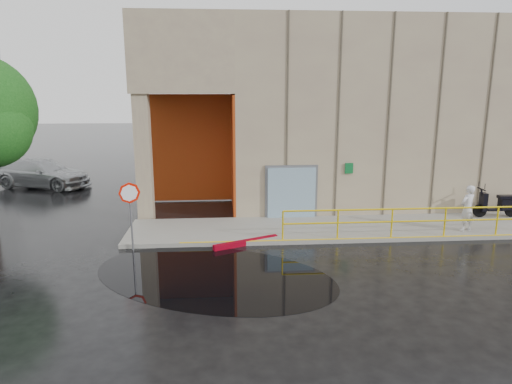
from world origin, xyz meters
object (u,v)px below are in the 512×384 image
car_c (42,173)px  person (467,208)px  stop_sign (130,201)px  red_curb (246,242)px  scooter (498,197)px

car_c → person: bearing=-99.5°
person → stop_sign: (-11.77, -0.81, 0.69)m
person → stop_sign: 11.81m
red_curb → stop_sign: bearing=-176.5°
stop_sign → red_curb: (3.74, 0.23, -1.59)m
person → scooter: (2.16, 1.64, -0.03)m
red_curb → car_c: size_ratio=0.46×
scooter → red_curb: size_ratio=0.77×
stop_sign → red_curb: 4.07m
red_curb → car_c: car_c is taller
scooter → stop_sign: (-13.92, -2.44, 0.72)m
person → scooter: 2.71m
red_curb → car_c: (-10.43, 10.14, 0.66)m
scooter → stop_sign: bearing=-168.6°
red_curb → car_c: bearing=135.8°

